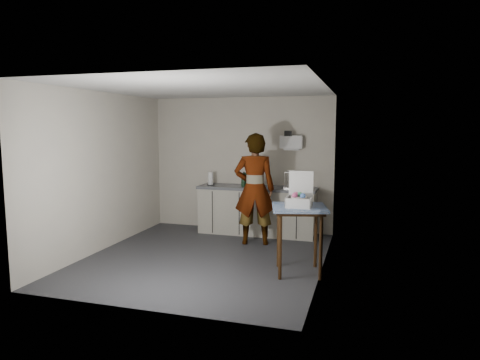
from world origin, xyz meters
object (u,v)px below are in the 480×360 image
(paper_towel, at_px, (211,179))
(soap_bottle, at_px, (244,179))
(soda_can, at_px, (259,184))
(dark_bottle, at_px, (245,179))
(standing_man, at_px, (255,189))
(side_table, at_px, (299,215))
(bakery_box, at_px, (299,199))
(kitchen_counter, at_px, (257,212))
(dish_rack, at_px, (296,184))

(paper_towel, bearing_deg, soap_bottle, -3.87)
(soda_can, distance_m, dark_bottle, 0.29)
(paper_towel, bearing_deg, standing_man, -31.34)
(soap_bottle, bearing_deg, soda_can, 11.94)
(standing_man, xyz_separation_m, dark_bottle, (-0.37, 0.67, 0.08))
(side_table, xyz_separation_m, bakery_box, (-0.00, -0.01, 0.23))
(standing_man, distance_m, soap_bottle, 0.70)
(standing_man, bearing_deg, soda_can, -96.81)
(soda_can, bearing_deg, soap_bottle, -168.06)
(standing_man, relative_size, soda_can, 15.52)
(kitchen_counter, distance_m, standing_man, 0.89)
(bakery_box, bearing_deg, side_table, 62.13)
(kitchen_counter, bearing_deg, standing_man, -79.58)
(soap_bottle, bearing_deg, dish_rack, 7.29)
(dark_bottle, relative_size, bakery_box, 0.55)
(side_table, height_order, soap_bottle, soap_bottle)
(paper_towel, bearing_deg, soda_can, 0.72)
(kitchen_counter, distance_m, soda_can, 0.55)
(soda_can, distance_m, bakery_box, 2.21)
(kitchen_counter, xyz_separation_m, soap_bottle, (-0.23, -0.11, 0.63))
(soap_bottle, height_order, soda_can, soap_bottle)
(side_table, relative_size, dish_rack, 2.12)
(bakery_box, bearing_deg, soap_bottle, 124.50)
(dish_rack, xyz_separation_m, bakery_box, (0.36, -2.01, 0.07))
(kitchen_counter, xyz_separation_m, dark_bottle, (-0.24, -0.02, 0.61))
(side_table, distance_m, standing_man, 1.62)
(soap_bottle, relative_size, bakery_box, 0.61)
(standing_man, height_order, paper_towel, standing_man)
(soap_bottle, relative_size, paper_towel, 1.15)
(dark_bottle, distance_m, bakery_box, 2.38)
(side_table, xyz_separation_m, dark_bottle, (-1.34, 1.96, 0.22))
(soda_can, relative_size, bakery_box, 0.26)
(standing_man, bearing_deg, side_table, 112.79)
(dish_rack, bearing_deg, bakery_box, -79.85)
(kitchen_counter, height_order, dish_rack, dish_rack)
(soda_can, distance_m, dish_rack, 0.70)
(kitchen_counter, height_order, side_table, side_table)
(kitchen_counter, height_order, dark_bottle, dark_bottle)
(paper_towel, xyz_separation_m, dish_rack, (1.65, 0.08, -0.05))
(paper_towel, relative_size, dish_rack, 0.57)
(kitchen_counter, relative_size, soap_bottle, 7.76)
(standing_man, xyz_separation_m, bakery_box, (0.97, -1.29, 0.09))
(dark_bottle, distance_m, dish_rack, 0.98)
(dark_bottle, relative_size, dish_rack, 0.59)
(soda_can, xyz_separation_m, bakery_box, (1.05, -1.94, 0.08))
(standing_man, xyz_separation_m, paper_towel, (-1.04, 0.64, 0.07))
(paper_towel, height_order, dish_rack, dish_rack)
(paper_towel, bearing_deg, bakery_box, -43.79)
(standing_man, bearing_deg, paper_towel, -45.58)
(bakery_box, bearing_deg, paper_towel, 135.50)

